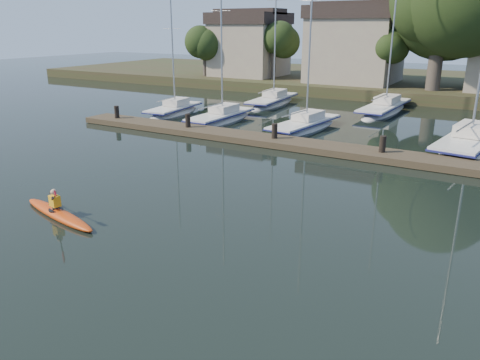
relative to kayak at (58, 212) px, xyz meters
The scene contains 10 objects.
ground 5.02m from the kayak, ahead, with size 160.00×160.00×0.00m, color black.
kayak is the anchor object (origin of this frame).
dock 14.14m from the kayak, 69.45° to the left, with size 34.00×2.00×1.80m.
sailboat_0 20.30m from the kayak, 116.34° to the left, with size 2.67×6.99×10.82m.
sailboat_1 18.01m from the kayak, 103.87° to the left, with size 1.99×7.75×12.65m.
sailboat_2 18.03m from the kayak, 84.20° to the left, with size 2.84×8.32×13.50m.
sailboat_3 21.11m from the kayak, 56.86° to the left, with size 3.56×9.11×14.31m.
sailboat_5 26.39m from the kayak, 99.81° to the left, with size 2.58×8.76×14.32m.
sailboat_6 27.41m from the kayak, 80.11° to the left, with size 2.51×10.00×15.78m.
shore 40.19m from the kayak, 80.55° to the left, with size 90.00×25.25×12.75m.
Camera 1 is at (8.27, -9.19, 6.44)m, focal length 35.00 mm.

